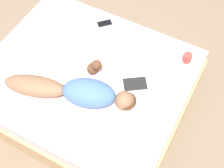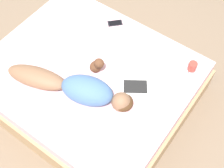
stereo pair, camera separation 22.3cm
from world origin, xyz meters
name	(u,v)px [view 1 (the left image)]	position (x,y,z in m)	size (l,w,h in m)	color
ground_plane	(88,97)	(0.00, 0.00, 0.00)	(12.00, 12.00, 0.00)	#7A6651
bed	(87,86)	(0.00, 0.00, 0.23)	(1.74, 2.05, 0.46)	tan
person	(76,92)	(0.28, 0.08, 0.56)	(0.56, 1.26, 0.23)	brown
open_magazine	(133,75)	(-0.20, 0.43, 0.47)	(0.56, 0.53, 0.01)	white
coffee_mug	(187,58)	(-0.61, 0.83, 0.51)	(0.12, 0.08, 0.10)	#993D33
cell_phone	(105,23)	(-0.67, -0.15, 0.47)	(0.17, 0.17, 0.01)	black
plush_toy	(94,67)	(-0.05, 0.08, 0.55)	(0.13, 0.15, 0.19)	brown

